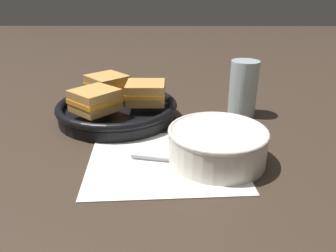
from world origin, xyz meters
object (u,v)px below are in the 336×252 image
at_px(skillet, 115,110).
at_px(drinking_glass, 241,88).
at_px(sandwich_far_left, 105,85).
at_px(spoon, 192,161).
at_px(soup_bowl, 215,143).
at_px(sandwich_near_left, 93,100).
at_px(sandwich_near_right, 144,93).

xyz_separation_m(skillet, drinking_glass, (0.29, 0.03, 0.04)).
distance_m(sandwich_far_left, drinking_glass, 0.33).
bearing_deg(skillet, spoon, -52.39).
bearing_deg(soup_bowl, sandwich_near_left, 149.90).
bearing_deg(sandwich_near_right, skillet, 177.40).
distance_m(sandwich_near_left, sandwich_far_left, 0.12).
distance_m(spoon, sandwich_near_left, 0.26).
xyz_separation_m(soup_bowl, drinking_glass, (0.09, 0.23, 0.03)).
distance_m(soup_bowl, sandwich_far_left, 0.35).
height_order(sandwich_near_left, drinking_glass, drinking_glass).
height_order(sandwich_near_left, sandwich_near_right, same).
bearing_deg(drinking_glass, sandwich_near_left, -164.68).
xyz_separation_m(sandwich_near_left, drinking_glass, (0.33, 0.09, -0.00)).
distance_m(soup_bowl, skillet, 0.28).
distance_m(soup_bowl, sandwich_near_left, 0.28).
distance_m(skillet, sandwich_near_right, 0.08).
relative_size(sandwich_far_left, drinking_glass, 0.93).
height_order(spoon, sandwich_near_right, sandwich_near_right).
height_order(sandwich_far_left, drinking_glass, drinking_glass).
relative_size(soup_bowl, sandwich_far_left, 1.44).
bearing_deg(skillet, sandwich_far_left, 117.40).
bearing_deg(sandwich_far_left, skillet, -62.60).
bearing_deg(sandwich_near_left, skillet, 57.40).
bearing_deg(spoon, skillet, 138.29).
bearing_deg(drinking_glass, sandwich_far_left, 175.50).
relative_size(soup_bowl, spoon, 1.07).
relative_size(sandwich_near_right, drinking_glass, 0.68).
height_order(skillet, sandwich_near_left, sandwich_near_left).
relative_size(skillet, sandwich_near_right, 3.17).
height_order(soup_bowl, skillet, soup_bowl).
bearing_deg(spoon, drinking_glass, 73.18).
bearing_deg(sandwich_near_left, spoon, -38.10).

